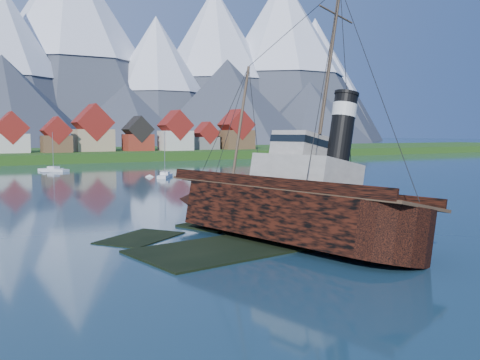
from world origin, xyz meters
TOP-DOWN VIEW (x-y plane):
  - ground at (0.00, 0.00)m, footprint 1400.00×1400.00m
  - shoal at (1.78, 2.15)m, footprint 31.71×21.24m
  - shore_bank at (0.00, 170.00)m, footprint 600.00×80.00m
  - seawall at (0.00, 132.00)m, footprint 600.00×2.50m
  - tugboat_wreck at (1.80, -0.29)m, footprint 7.19×30.99m
  - sailboat_d at (18.71, 68.15)m, footprint 5.91×7.49m
  - sailboat_e at (1.23, 99.88)m, footprint 6.54×8.83m

SIDE VIEW (x-z plane):
  - shoal at x=1.78m, z-range -0.92..0.22m
  - ground at x=0.00m, z-range 0.00..0.00m
  - shore_bank at x=0.00m, z-range -1.60..1.60m
  - seawall at x=0.00m, z-range -1.00..1.00m
  - sailboat_e at x=1.23m, z-range -4.97..5.42m
  - sailboat_d at x=18.71m, z-range -5.03..5.51m
  - tugboat_wreck at x=1.80m, z-range -9.20..15.36m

